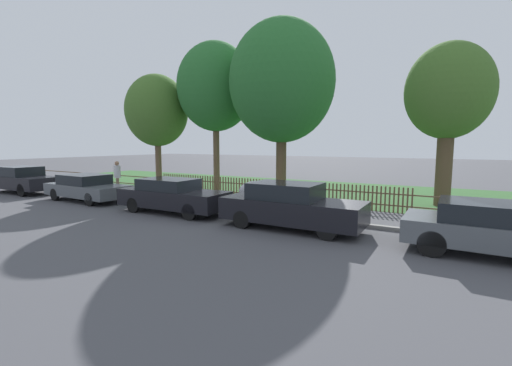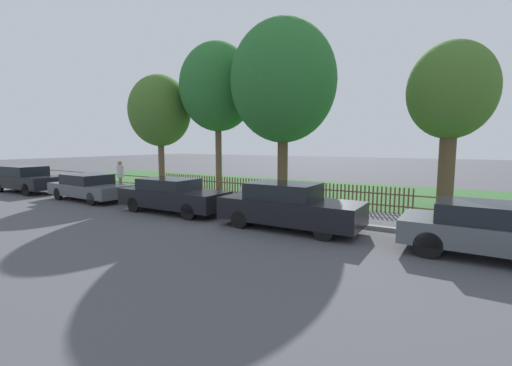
% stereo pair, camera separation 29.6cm
% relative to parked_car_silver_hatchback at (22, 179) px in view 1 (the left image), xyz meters
% --- Properties ---
extents(ground_plane, '(120.00, 120.00, 0.00)m').
position_rel_parked_car_silver_hatchback_xyz_m(ground_plane, '(12.96, 1.26, -0.75)').
color(ground_plane, '#4C4C51').
extents(kerb_stone, '(41.87, 0.20, 0.12)m').
position_rel_parked_car_silver_hatchback_xyz_m(kerb_stone, '(12.96, 1.36, -0.69)').
color(kerb_stone, gray).
rests_on(kerb_stone, ground).
extents(grass_strip, '(41.87, 9.77, 0.01)m').
position_rel_parked_car_silver_hatchback_xyz_m(grass_strip, '(12.96, 9.23, -0.75)').
color(grass_strip, '#33602D').
rests_on(grass_strip, ground).
extents(park_fence, '(41.87, 0.05, 1.04)m').
position_rel_parked_car_silver_hatchback_xyz_m(park_fence, '(12.96, 4.36, -0.23)').
color(park_fence, brown).
rests_on(park_fence, ground).
extents(parked_car_silver_hatchback, '(4.55, 1.87, 1.47)m').
position_rel_parked_car_silver_hatchback_xyz_m(parked_car_silver_hatchback, '(0.00, 0.00, 0.00)').
color(parked_car_silver_hatchback, black).
rests_on(parked_car_silver_hatchback, ground).
extents(parked_car_black_saloon, '(4.60, 1.92, 1.26)m').
position_rel_parked_car_silver_hatchback_xyz_m(parked_car_black_saloon, '(5.56, 0.15, -0.10)').
color(parked_car_black_saloon, '#51565B').
rests_on(parked_car_black_saloon, ground).
extents(parked_car_navy_estate, '(4.61, 1.67, 1.35)m').
position_rel_parked_car_silver_hatchback_xyz_m(parked_car_navy_estate, '(11.18, 0.02, -0.06)').
color(parked_car_navy_estate, black).
rests_on(parked_car_navy_estate, ground).
extents(parked_car_red_compact, '(4.57, 1.71, 1.48)m').
position_rel_parked_car_silver_hatchback_xyz_m(parked_car_red_compact, '(16.28, 0.01, -0.01)').
color(parked_car_red_compact, black).
rests_on(parked_car_red_compact, ground).
extents(parked_car_white_van, '(3.82, 1.85, 1.32)m').
position_rel_parked_car_silver_hatchback_xyz_m(parked_car_white_van, '(21.53, -0.07, -0.07)').
color(parked_car_white_van, '#51565B').
rests_on(parked_car_white_van, ground).
extents(covered_motorcycle, '(2.07, 0.83, 1.19)m').
position_rel_parked_car_silver_hatchback_xyz_m(covered_motorcycle, '(13.82, 2.48, -0.03)').
color(covered_motorcycle, black).
rests_on(covered_motorcycle, ground).
extents(tree_nearest_kerb, '(3.79, 3.79, 6.94)m').
position_rel_parked_car_silver_hatchback_xyz_m(tree_nearest_kerb, '(4.82, 5.56, 3.98)').
color(tree_nearest_kerb, brown).
rests_on(tree_nearest_kerb, ground).
extents(tree_behind_motorcycle, '(4.40, 4.40, 8.51)m').
position_rel_parked_car_silver_hatchback_xyz_m(tree_behind_motorcycle, '(8.67, 6.39, 5.20)').
color(tree_behind_motorcycle, brown).
rests_on(tree_behind_motorcycle, ground).
extents(tree_mid_park, '(5.31, 5.31, 8.89)m').
position_rel_parked_car_silver_hatchback_xyz_m(tree_mid_park, '(13.05, 6.03, 5.06)').
color(tree_mid_park, brown).
rests_on(tree_mid_park, ground).
extents(tree_far_left, '(3.53, 3.53, 6.98)m').
position_rel_parked_car_silver_hatchback_xyz_m(tree_far_left, '(20.42, 7.03, 4.11)').
color(tree_far_left, brown).
rests_on(tree_far_left, ground).
extents(pedestrian_near_fence, '(0.51, 0.51, 1.77)m').
position_rel_parked_car_silver_hatchback_xyz_m(pedestrian_near_fence, '(4.71, 2.57, 0.25)').
color(pedestrian_near_fence, '#7F6B51').
rests_on(pedestrian_near_fence, ground).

